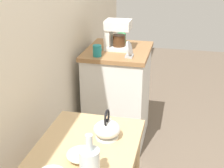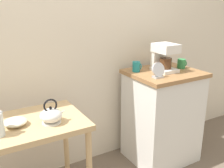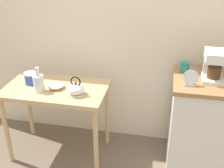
% 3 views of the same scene
% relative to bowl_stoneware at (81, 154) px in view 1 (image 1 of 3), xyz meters
% --- Properties ---
extents(back_wall, '(4.40, 0.10, 2.80)m').
position_rel_bowl_stoneware_xyz_m(back_wall, '(0.69, 0.49, 0.62)').
color(back_wall, beige).
rests_on(back_wall, ground_plane).
extents(kitchen_counter, '(0.65, 0.56, 0.92)m').
position_rel_bowl_stoneware_xyz_m(kitchen_counter, '(1.38, 0.10, -0.32)').
color(kitchen_counter, white).
rests_on(kitchen_counter, ground_plane).
extents(bowl_stoneware, '(0.16, 0.16, 0.05)m').
position_rel_bowl_stoneware_xyz_m(bowl_stoneware, '(0.00, 0.00, 0.00)').
color(bowl_stoneware, beige).
rests_on(bowl_stoneware, wooden_table).
extents(teakettle, '(0.19, 0.15, 0.18)m').
position_rel_bowl_stoneware_xyz_m(teakettle, '(0.22, -0.08, 0.03)').
color(teakettle, white).
rests_on(teakettle, wooden_table).
extents(glass_carafe_vase, '(0.10, 0.10, 0.23)m').
position_rel_bowl_stoneware_xyz_m(glass_carafe_vase, '(-0.13, -0.08, 0.05)').
color(glass_carafe_vase, silver).
rests_on(glass_carafe_vase, wooden_table).
extents(coffee_maker, '(0.18, 0.22, 0.26)m').
position_rel_bowl_stoneware_xyz_m(coffee_maker, '(1.38, 0.13, 0.28)').
color(coffee_maker, white).
rests_on(coffee_maker, kitchen_counter).
extents(mug_dark_teal, '(0.08, 0.07, 0.10)m').
position_rel_bowl_stoneware_xyz_m(mug_dark_teal, '(1.15, 0.23, 0.19)').
color(mug_dark_teal, teal).
rests_on(mug_dark_teal, kitchen_counter).
extents(mug_tall_green, '(0.09, 0.08, 0.09)m').
position_rel_bowl_stoneware_xyz_m(mug_tall_green, '(1.61, 0.12, 0.18)').
color(mug_tall_green, '#338C4C').
rests_on(mug_tall_green, kitchen_counter).
extents(table_clock, '(0.12, 0.06, 0.13)m').
position_rel_bowl_stoneware_xyz_m(table_clock, '(1.19, -0.03, 0.20)').
color(table_clock, '#B2B5BA').
rests_on(table_clock, kitchen_counter).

